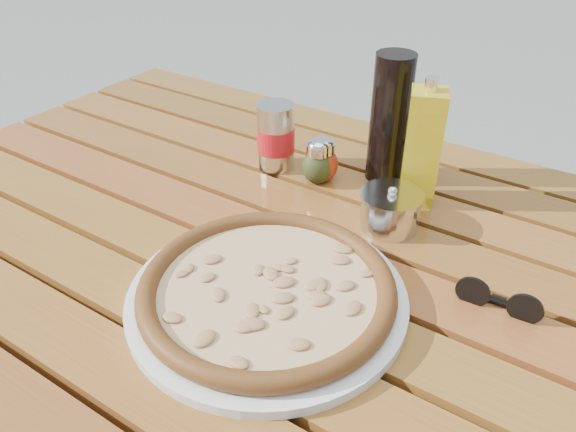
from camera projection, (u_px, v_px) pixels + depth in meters
The scene contains 10 objects.
table at pixel (281, 278), 0.88m from camera, with size 1.40×0.90×0.75m.
plate at pixel (267, 297), 0.72m from camera, with size 0.36×0.36×0.01m, color silver.
pizza at pixel (267, 288), 0.71m from camera, with size 0.44×0.44×0.03m.
pepper_shaker at pixel (323, 160), 0.97m from camera, with size 0.07×0.07×0.08m.
oregano_shaker at pixel (318, 162), 0.96m from camera, with size 0.06×0.06×0.08m.
dark_bottle at pixel (390, 119), 0.94m from camera, with size 0.07×0.07×0.22m, color black.
soda_can at pixel (276, 137), 0.99m from camera, with size 0.08×0.08×0.12m.
olive_oil_cruet at pixel (422, 148), 0.88m from camera, with size 0.07×0.07×0.21m.
parmesan_tin at pixel (390, 210), 0.85m from camera, with size 0.12×0.12×0.07m.
sunglasses at pixel (498, 300), 0.71m from camera, with size 0.11×0.03×0.04m.
Camera 1 is at (0.38, -0.56, 1.25)m, focal length 35.00 mm.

